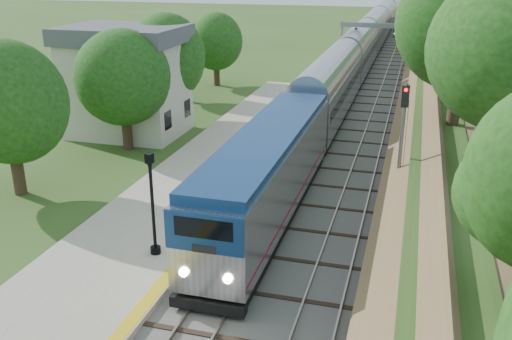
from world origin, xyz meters
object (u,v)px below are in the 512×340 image
(signal_gantry, at_px, (379,36))
(lamppost_far, at_px, (153,210))
(train, at_px, (366,44))
(signal_farside, at_px, (402,135))
(station_building, at_px, (126,80))

(signal_gantry, distance_m, lamppost_far, 42.97)
(train, relative_size, lamppost_far, 26.04)
(signal_farside, bearing_deg, train, 97.47)
(lamppost_far, relative_size, signal_farside, 0.69)
(signal_farside, bearing_deg, station_building, 155.41)
(signal_gantry, xyz_separation_m, lamppost_far, (-6.12, -42.46, -2.38))
(signal_gantry, distance_m, train, 13.51)
(train, xyz_separation_m, lamppost_far, (-3.65, -55.50, 0.18))
(lamppost_far, height_order, signal_farside, signal_farside)
(signal_gantry, relative_size, signal_farside, 1.25)
(signal_gantry, xyz_separation_m, train, (-2.47, 13.03, -2.56))
(signal_gantry, xyz_separation_m, signal_farside, (3.73, -34.23, -0.60))
(train, xyz_separation_m, signal_farside, (6.20, -47.27, 1.96))
(station_building, xyz_separation_m, train, (14.00, 38.03, -1.83))
(station_building, height_order, signal_gantry, station_building)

